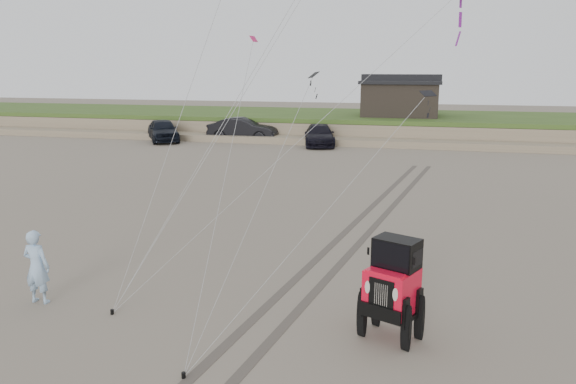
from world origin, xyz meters
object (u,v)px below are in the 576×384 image
(jeep, at_px, (391,300))
(man, at_px, (37,267))
(truck_c, at_px, (319,135))
(truck_b, at_px, (243,129))
(truck_a, at_px, (163,130))
(cabin, at_px, (401,97))

(jeep, height_order, man, man)
(truck_c, relative_size, jeep, 1.11)
(truck_b, distance_m, jeep, 33.28)
(man, bearing_deg, truck_b, -81.11)
(truck_b, bearing_deg, man, -172.64)
(truck_a, relative_size, man, 2.73)
(cabin, distance_m, truck_b, 13.26)
(truck_a, xyz_separation_m, man, (10.84, -28.75, 0.06))
(truck_a, xyz_separation_m, truck_b, (5.90, 1.88, 0.03))
(truck_a, bearing_deg, man, -102.84)
(cabin, xyz_separation_m, jeep, (1.74, -36.14, -2.36))
(truck_a, height_order, truck_c, truck_a)
(jeep, relative_size, man, 2.54)
(truck_b, bearing_deg, jeep, -157.93)
(truck_c, height_order, jeep, jeep)
(truck_b, height_order, man, man)
(cabin, distance_m, truck_c, 9.14)
(truck_c, xyz_separation_m, jeep, (7.16, -29.21, 0.12))
(cabin, xyz_separation_m, man, (-6.79, -36.34, -2.31))
(truck_b, height_order, jeep, truck_b)
(truck_a, bearing_deg, jeep, -89.35)
(cabin, relative_size, truck_a, 1.26)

